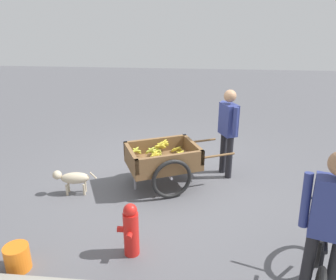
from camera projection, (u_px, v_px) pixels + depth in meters
ground_plane at (171, 179)px, 5.72m from camera, size 24.00×24.00×0.00m
fruit_cart at (163, 161)px, 5.39m from camera, size 1.82×1.37×0.72m
vendor_person at (228, 126)px, 5.57m from camera, size 0.32×0.52×1.51m
bicycle at (319, 265)px, 3.28m from camera, size 0.66×1.59×0.85m
cyclist_person at (330, 220)px, 2.93m from camera, size 0.50×0.30×1.62m
dog at (73, 178)px, 5.18m from camera, size 0.67×0.24×0.40m
fire_hydrant at (131, 230)px, 3.85m from camera, size 0.25×0.25×0.67m
plastic_bucket at (17, 258)px, 3.68m from camera, size 0.27×0.27×0.29m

